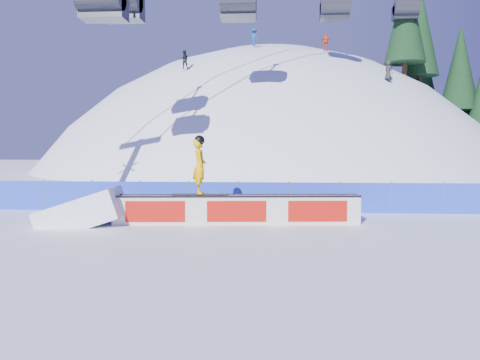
{
  "coord_description": "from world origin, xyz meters",
  "views": [
    {
      "loc": [
        0.36,
        -14.04,
        2.58
      ],
      "look_at": [
        -0.88,
        3.71,
        1.34
      ],
      "focal_mm": 35.0,
      "sensor_mm": 36.0,
      "label": 1
    }
  ],
  "objects": [
    {
      "name": "rail_box",
      "position": [
        -0.84,
        1.55,
        0.49
      ],
      "size": [
        8.31,
        1.29,
        0.99
      ],
      "rotation": [
        0.0,
        0.0,
        0.09
      ],
      "color": "silver",
      "rests_on": "ground"
    },
    {
      "name": "snowboarder",
      "position": [
        -2.07,
        1.45,
        1.97
      ],
      "size": [
        1.93,
        0.76,
        1.99
      ],
      "rotation": [
        0.0,
        0.0,
        1.81
      ],
      "color": "black",
      "rests_on": "rail_box"
    },
    {
      "name": "snow_hill",
      "position": [
        0.0,
        42.0,
        -18.0
      ],
      "size": [
        64.0,
        64.0,
        64.0
      ],
      "color": "silver",
      "rests_on": "ground"
    },
    {
      "name": "snow_ramp",
      "position": [
        -6.0,
        1.11,
        0.0
      ],
      "size": [
        2.96,
        2.0,
        1.76
      ],
      "primitive_type": null,
      "rotation": [
        0.0,
        -0.31,
        0.09
      ],
      "color": "white",
      "rests_on": "ground"
    },
    {
      "name": "ground",
      "position": [
        0.0,
        0.0,
        0.0
      ],
      "size": [
        160.0,
        160.0,
        0.0
      ],
      "primitive_type": "plane",
      "color": "white",
      "rests_on": "ground"
    },
    {
      "name": "safety_fence",
      "position": [
        0.0,
        4.5,
        0.6
      ],
      "size": [
        22.05,
        0.05,
        1.3
      ],
      "color": "blue",
      "rests_on": "ground"
    },
    {
      "name": "distant_skiers",
      "position": [
        0.84,
        29.76,
        11.5
      ],
      "size": [
        18.47,
        6.66,
        5.85
      ],
      "color": "black",
      "rests_on": "ground"
    }
  ]
}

